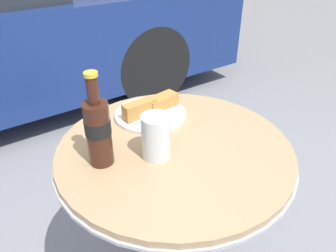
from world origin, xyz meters
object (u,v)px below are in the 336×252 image
object	(u,v)px
drinking_glass	(156,138)
lunch_plate_near	(151,111)
cola_bottle_left	(98,130)
bistro_table	(174,190)

from	to	relation	value
drinking_glass	lunch_plate_near	distance (m)	0.22
drinking_glass	cola_bottle_left	bearing A→B (deg)	155.85
bistro_table	lunch_plate_near	distance (m)	0.27
cola_bottle_left	drinking_glass	size ratio (longest dim) A/B	2.06
cola_bottle_left	drinking_glass	xyz separation A→B (m)	(0.13, -0.06, -0.04)
bistro_table	cola_bottle_left	xyz separation A→B (m)	(-0.20, 0.05, 0.27)
lunch_plate_near	drinking_glass	bearing A→B (deg)	-118.08
cola_bottle_left	lunch_plate_near	bearing A→B (deg)	29.29
lunch_plate_near	cola_bottle_left	bearing A→B (deg)	-150.71
cola_bottle_left	drinking_glass	distance (m)	0.15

